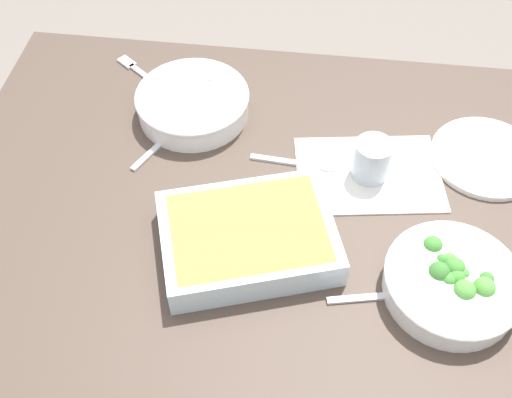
{
  "coord_description": "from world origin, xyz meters",
  "views": [
    {
      "loc": [
        -0.09,
        0.74,
        1.66
      ],
      "look_at": [
        0.0,
        0.0,
        0.74
      ],
      "focal_mm": 43.78,
      "sensor_mm": 36.0,
      "label": 1
    }
  ],
  "objects_px": {
    "baking_dish": "(249,237)",
    "spoon_by_stew": "(169,135)",
    "side_plate": "(486,157)",
    "fork_on_table": "(141,73)",
    "drink_cup": "(371,161)",
    "stew_bowl": "(193,103)",
    "broccoli_bowl": "(452,282)",
    "spoon_spare": "(306,164)",
    "spoon_by_broccoli": "(393,295)"
  },
  "relations": [
    {
      "from": "baking_dish",
      "to": "spoon_by_stew",
      "type": "height_order",
      "value": "baking_dish"
    },
    {
      "from": "baking_dish",
      "to": "spoon_by_stew",
      "type": "relative_size",
      "value": 2.15
    },
    {
      "from": "side_plate",
      "to": "spoon_by_stew",
      "type": "xyz_separation_m",
      "value": [
        0.64,
        0.02,
        -0.0
      ]
    },
    {
      "from": "baking_dish",
      "to": "side_plate",
      "type": "bearing_deg",
      "value": -148.48
    },
    {
      "from": "side_plate",
      "to": "spoon_by_stew",
      "type": "height_order",
      "value": "side_plate"
    },
    {
      "from": "fork_on_table",
      "to": "drink_cup",
      "type": "bearing_deg",
      "value": 155.01
    },
    {
      "from": "stew_bowl",
      "to": "broccoli_bowl",
      "type": "distance_m",
      "value": 0.63
    },
    {
      "from": "side_plate",
      "to": "spoon_spare",
      "type": "relative_size",
      "value": 1.25
    },
    {
      "from": "baking_dish",
      "to": "side_plate",
      "type": "height_order",
      "value": "baking_dish"
    },
    {
      "from": "baking_dish",
      "to": "spoon_by_broccoli",
      "type": "xyz_separation_m",
      "value": [
        -0.25,
        0.07,
        -0.03
      ]
    },
    {
      "from": "stew_bowl",
      "to": "drink_cup",
      "type": "height_order",
      "value": "drink_cup"
    },
    {
      "from": "spoon_by_broccoli",
      "to": "stew_bowl",
      "type": "bearing_deg",
      "value": -43.55
    },
    {
      "from": "drink_cup",
      "to": "side_plate",
      "type": "distance_m",
      "value": 0.24
    },
    {
      "from": "spoon_by_broccoli",
      "to": "fork_on_table",
      "type": "height_order",
      "value": "spoon_by_broccoli"
    },
    {
      "from": "spoon_by_stew",
      "to": "stew_bowl",
      "type": "bearing_deg",
      "value": -117.13
    },
    {
      "from": "drink_cup",
      "to": "fork_on_table",
      "type": "distance_m",
      "value": 0.57
    },
    {
      "from": "baking_dish",
      "to": "drink_cup",
      "type": "distance_m",
      "value": 0.29
    },
    {
      "from": "side_plate",
      "to": "fork_on_table",
      "type": "distance_m",
      "value": 0.77
    },
    {
      "from": "drink_cup",
      "to": "spoon_by_stew",
      "type": "bearing_deg",
      "value": -7.29
    },
    {
      "from": "broccoli_bowl",
      "to": "spoon_spare",
      "type": "distance_m",
      "value": 0.37
    },
    {
      "from": "spoon_spare",
      "to": "fork_on_table",
      "type": "relative_size",
      "value": 1.17
    },
    {
      "from": "baking_dish",
      "to": "spoon_by_broccoli",
      "type": "distance_m",
      "value": 0.26
    },
    {
      "from": "baking_dish",
      "to": "drink_cup",
      "type": "xyz_separation_m",
      "value": [
        -0.21,
        -0.2,
        0.0
      ]
    },
    {
      "from": "baking_dish",
      "to": "drink_cup",
      "type": "height_order",
      "value": "drink_cup"
    },
    {
      "from": "broccoli_bowl",
      "to": "spoon_by_broccoli",
      "type": "height_order",
      "value": "broccoli_bowl"
    },
    {
      "from": "side_plate",
      "to": "fork_on_table",
      "type": "bearing_deg",
      "value": -12.84
    },
    {
      "from": "spoon_by_stew",
      "to": "fork_on_table",
      "type": "height_order",
      "value": "spoon_by_stew"
    },
    {
      "from": "drink_cup",
      "to": "baking_dish",
      "type": "bearing_deg",
      "value": 43.77
    },
    {
      "from": "stew_bowl",
      "to": "spoon_by_stew",
      "type": "bearing_deg",
      "value": 62.87
    },
    {
      "from": "side_plate",
      "to": "spoon_by_broccoli",
      "type": "bearing_deg",
      "value": 61.07
    },
    {
      "from": "spoon_by_broccoli",
      "to": "spoon_spare",
      "type": "bearing_deg",
      "value": -58.94
    },
    {
      "from": "broccoli_bowl",
      "to": "fork_on_table",
      "type": "height_order",
      "value": "broccoli_bowl"
    },
    {
      "from": "spoon_by_stew",
      "to": "fork_on_table",
      "type": "xyz_separation_m",
      "value": [
        0.11,
        -0.19,
        -0.0
      ]
    },
    {
      "from": "broccoli_bowl",
      "to": "drink_cup",
      "type": "xyz_separation_m",
      "value": [
        0.14,
        -0.25,
        0.01
      ]
    },
    {
      "from": "stew_bowl",
      "to": "drink_cup",
      "type": "relative_size",
      "value": 2.81
    },
    {
      "from": "spoon_by_stew",
      "to": "drink_cup",
      "type": "bearing_deg",
      "value": 172.71
    },
    {
      "from": "spoon_by_broccoli",
      "to": "spoon_spare",
      "type": "relative_size",
      "value": 0.99
    },
    {
      "from": "stew_bowl",
      "to": "spoon_by_broccoli",
      "type": "distance_m",
      "value": 0.58
    },
    {
      "from": "fork_on_table",
      "to": "spoon_by_broccoli",
      "type": "bearing_deg",
      "value": 137.71
    },
    {
      "from": "side_plate",
      "to": "spoon_by_broccoli",
      "type": "distance_m",
      "value": 0.39
    },
    {
      "from": "side_plate",
      "to": "fork_on_table",
      "type": "relative_size",
      "value": 1.47
    },
    {
      "from": "stew_bowl",
      "to": "drink_cup",
      "type": "xyz_separation_m",
      "value": [
        -0.37,
        0.13,
        0.01
      ]
    },
    {
      "from": "side_plate",
      "to": "spoon_by_broccoli",
      "type": "relative_size",
      "value": 1.26
    },
    {
      "from": "broccoli_bowl",
      "to": "drink_cup",
      "type": "relative_size",
      "value": 2.72
    },
    {
      "from": "drink_cup",
      "to": "fork_on_table",
      "type": "height_order",
      "value": "drink_cup"
    },
    {
      "from": "spoon_by_stew",
      "to": "fork_on_table",
      "type": "relative_size",
      "value": 1.1
    },
    {
      "from": "side_plate",
      "to": "spoon_spare",
      "type": "distance_m",
      "value": 0.36
    },
    {
      "from": "drink_cup",
      "to": "fork_on_table",
      "type": "bearing_deg",
      "value": -24.99
    },
    {
      "from": "drink_cup",
      "to": "spoon_by_stew",
      "type": "height_order",
      "value": "drink_cup"
    },
    {
      "from": "side_plate",
      "to": "spoon_by_broccoli",
      "type": "height_order",
      "value": "side_plate"
    }
  ]
}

